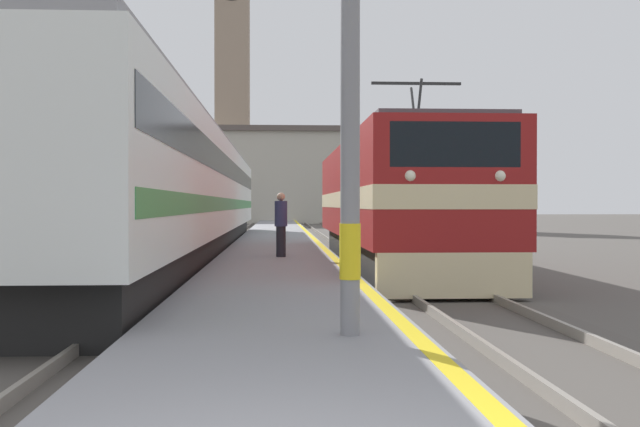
# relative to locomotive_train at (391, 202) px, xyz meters

# --- Properties ---
(ground_plane) EXTENTS (200.00, 200.00, 0.00)m
(ground_plane) POSITION_rel_locomotive_train_xyz_m (-3.12, 13.18, -1.81)
(ground_plane) COLOR #514C47
(platform) EXTENTS (3.28, 140.00, 0.34)m
(platform) POSITION_rel_locomotive_train_xyz_m (-3.12, 8.18, -1.64)
(platform) COLOR gray
(platform) RESTS_ON ground
(rail_track_near) EXTENTS (2.84, 140.00, 0.16)m
(rail_track_near) POSITION_rel_locomotive_train_xyz_m (0.00, 8.18, -1.78)
(rail_track_near) COLOR #514C47
(rail_track_near) RESTS_ON ground
(rail_track_far) EXTENTS (2.83, 140.00, 0.16)m
(rail_track_far) POSITION_rel_locomotive_train_xyz_m (-6.11, 8.18, -1.78)
(rail_track_far) COLOR #514C47
(rail_track_far) RESTS_ON ground
(locomotive_train) EXTENTS (2.92, 15.12, 4.50)m
(locomotive_train) POSITION_rel_locomotive_train_xyz_m (0.00, 0.00, 0.00)
(locomotive_train) COLOR black
(locomotive_train) RESTS_ON ground
(passenger_train) EXTENTS (2.92, 35.17, 3.96)m
(passenger_train) POSITION_rel_locomotive_train_xyz_m (-6.11, 5.08, 0.32)
(passenger_train) COLOR black
(passenger_train) RESTS_ON ground
(person_on_platform) EXTENTS (0.34, 0.34, 1.73)m
(person_on_platform) POSITION_rel_locomotive_train_xyz_m (-3.03, -0.29, -0.56)
(person_on_platform) COLOR #23232D
(person_on_platform) RESTS_ON platform
(clock_tower) EXTENTS (4.47, 4.47, 30.26)m
(clock_tower) POSITION_rel_locomotive_train_xyz_m (-8.01, 60.31, 14.11)
(clock_tower) COLOR gray
(clock_tower) RESTS_ON ground
(station_building) EXTENTS (22.68, 9.25, 8.88)m
(station_building) POSITION_rel_locomotive_train_xyz_m (-6.52, 51.20, 2.66)
(station_building) COLOR #B7B2A3
(station_building) RESTS_ON ground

